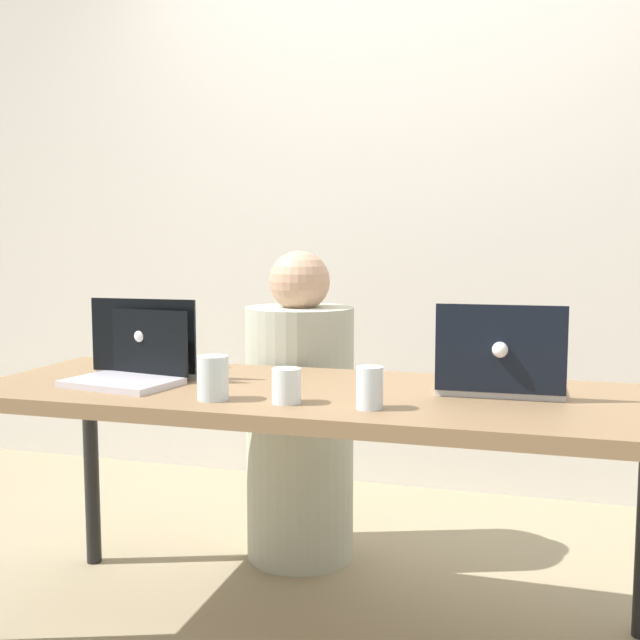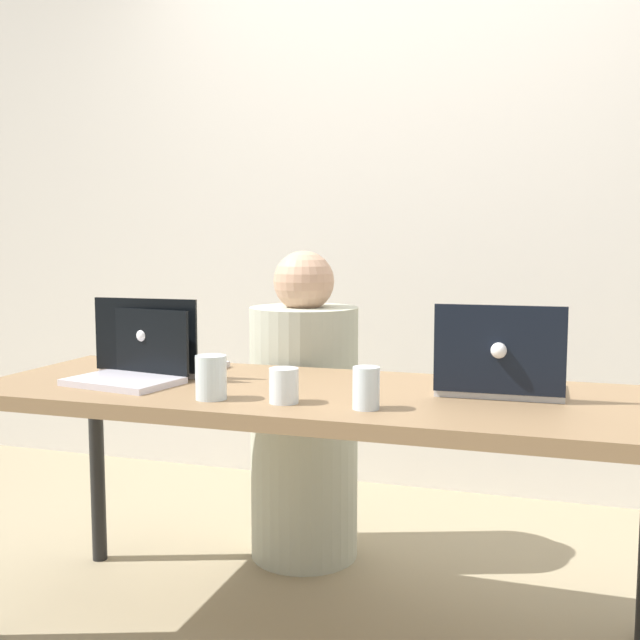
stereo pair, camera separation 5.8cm
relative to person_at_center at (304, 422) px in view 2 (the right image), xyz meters
The scene contains 10 objects.
ground_plane 0.75m from the person_at_center, 68.66° to the right, with size 12.00×12.00×0.00m, color gray.
back_wall 1.22m from the person_at_center, 76.66° to the left, with size 4.82×0.10×2.55m, color silver.
desk 0.61m from the person_at_center, 68.66° to the right, with size 1.85×0.66×0.71m.
person_at_center is the anchor object (origin of this frame).
laptop_back_right 0.88m from the person_at_center, 33.49° to the right, with size 0.33×0.28×0.24m.
laptop_front_left 0.73m from the person_at_center, 116.51° to the right, with size 0.32×0.26×0.20m.
laptop_back_left 0.61m from the person_at_center, 124.99° to the right, with size 0.33×0.27×0.23m.
water_glass_left 0.79m from the person_at_center, 89.24° to the right, with size 0.08×0.08×0.11m.
water_glass_center 0.80m from the person_at_center, 74.65° to the right, with size 0.07×0.07×0.09m.
water_glass_right 0.88m from the person_at_center, 60.81° to the right, with size 0.06×0.06×0.10m.
Camera 2 is at (0.63, -1.87, 1.10)m, focal length 42.00 mm.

